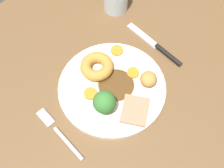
{
  "coord_description": "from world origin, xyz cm",
  "views": [
    {
      "loc": [
        -19.56,
        -22.28,
        61.91
      ],
      "look_at": [
        3.83,
        -1.15,
        6.0
      ],
      "focal_mm": 44.2,
      "sensor_mm": 36.0,
      "label": 1
    }
  ],
  "objects_px": {
    "carrot_coin_side": "(117,50)",
    "fork": "(59,133)",
    "dinner_plate": "(112,87)",
    "carrot_coin_back": "(133,73)",
    "yorkshire_pudding": "(97,66)",
    "carrot_coin_front": "(90,93)",
    "roast_potato_left": "(148,79)",
    "broccoli_floret": "(104,102)",
    "meat_slice_main": "(135,110)",
    "knife": "(159,48)"
  },
  "relations": [
    {
      "from": "meat_slice_main",
      "to": "fork",
      "type": "height_order",
      "value": "meat_slice_main"
    },
    {
      "from": "yorkshire_pudding",
      "to": "roast_potato_left",
      "type": "bearing_deg",
      "value": -64.86
    },
    {
      "from": "carrot_coin_front",
      "to": "fork",
      "type": "xyz_separation_m",
      "value": [
        -0.11,
        -0.01,
        -0.01
      ]
    },
    {
      "from": "roast_potato_left",
      "to": "dinner_plate",
      "type": "bearing_deg",
      "value": 138.56
    },
    {
      "from": "carrot_coin_back",
      "to": "fork",
      "type": "bearing_deg",
      "value": 173.2
    },
    {
      "from": "meat_slice_main",
      "to": "broccoli_floret",
      "type": "bearing_deg",
      "value": 126.86
    },
    {
      "from": "fork",
      "to": "knife",
      "type": "height_order",
      "value": "knife"
    },
    {
      "from": "dinner_plate",
      "to": "fork",
      "type": "distance_m",
      "value": 0.16
    },
    {
      "from": "yorkshire_pudding",
      "to": "carrot_coin_front",
      "type": "bearing_deg",
      "value": -149.23
    },
    {
      "from": "fork",
      "to": "knife",
      "type": "relative_size",
      "value": 0.83
    },
    {
      "from": "yorkshire_pudding",
      "to": "roast_potato_left",
      "type": "height_order",
      "value": "roast_potato_left"
    },
    {
      "from": "carrot_coin_front",
      "to": "broccoli_floret",
      "type": "relative_size",
      "value": 0.53
    },
    {
      "from": "carrot_coin_side",
      "to": "broccoli_floret",
      "type": "relative_size",
      "value": 0.53
    },
    {
      "from": "dinner_plate",
      "to": "meat_slice_main",
      "type": "bearing_deg",
      "value": -99.25
    },
    {
      "from": "carrot_coin_front",
      "to": "yorkshire_pudding",
      "type": "bearing_deg",
      "value": 30.77
    },
    {
      "from": "fork",
      "to": "roast_potato_left",
      "type": "bearing_deg",
      "value": -102.26
    },
    {
      "from": "yorkshire_pudding",
      "to": "carrot_coin_back",
      "type": "height_order",
      "value": "yorkshire_pudding"
    },
    {
      "from": "carrot_coin_back",
      "to": "knife",
      "type": "xyz_separation_m",
      "value": [
        0.11,
        0.0,
        -0.01
      ]
    },
    {
      "from": "yorkshire_pudding",
      "to": "fork",
      "type": "bearing_deg",
      "value": -164.94
    },
    {
      "from": "carrot_coin_back",
      "to": "fork",
      "type": "xyz_separation_m",
      "value": [
        -0.22,
        0.03,
        -0.01
      ]
    },
    {
      "from": "roast_potato_left",
      "to": "broccoli_floret",
      "type": "xyz_separation_m",
      "value": [
        -0.12,
        0.03,
        0.02
      ]
    },
    {
      "from": "roast_potato_left",
      "to": "fork",
      "type": "xyz_separation_m",
      "value": [
        -0.23,
        0.07,
        -0.03
      ]
    },
    {
      "from": "dinner_plate",
      "to": "carrot_coin_front",
      "type": "height_order",
      "value": "carrot_coin_front"
    },
    {
      "from": "carrot_coin_back",
      "to": "carrot_coin_side",
      "type": "distance_m",
      "value": 0.08
    },
    {
      "from": "roast_potato_left",
      "to": "carrot_coin_front",
      "type": "bearing_deg",
      "value": 144.96
    },
    {
      "from": "fork",
      "to": "yorkshire_pudding",
      "type": "bearing_deg",
      "value": -70.15
    },
    {
      "from": "dinner_plate",
      "to": "fork",
      "type": "xyz_separation_m",
      "value": [
        -0.16,
        0.01,
        -0.0
      ]
    },
    {
      "from": "meat_slice_main",
      "to": "fork",
      "type": "xyz_separation_m",
      "value": [
        -0.15,
        0.09,
        -0.01
      ]
    },
    {
      "from": "roast_potato_left",
      "to": "fork",
      "type": "relative_size",
      "value": 0.26
    },
    {
      "from": "carrot_coin_back",
      "to": "yorkshire_pudding",
      "type": "bearing_deg",
      "value": 124.73
    },
    {
      "from": "yorkshire_pudding",
      "to": "carrot_coin_back",
      "type": "distance_m",
      "value": 0.09
    },
    {
      "from": "yorkshire_pudding",
      "to": "meat_slice_main",
      "type": "bearing_deg",
      "value": -99.49
    },
    {
      "from": "knife",
      "to": "yorkshire_pudding",
      "type": "bearing_deg",
      "value": 72.26
    },
    {
      "from": "carrot_coin_side",
      "to": "fork",
      "type": "distance_m",
      "value": 0.25
    },
    {
      "from": "carrot_coin_side",
      "to": "fork",
      "type": "xyz_separation_m",
      "value": [
        -0.24,
        -0.05,
        -0.01
      ]
    },
    {
      "from": "meat_slice_main",
      "to": "roast_potato_left",
      "type": "xyz_separation_m",
      "value": [
        0.08,
        0.02,
        0.01
      ]
    },
    {
      "from": "yorkshire_pudding",
      "to": "carrot_coin_back",
      "type": "relative_size",
      "value": 2.69
    },
    {
      "from": "carrot_coin_side",
      "to": "knife",
      "type": "height_order",
      "value": "carrot_coin_side"
    },
    {
      "from": "meat_slice_main",
      "to": "dinner_plate",
      "type": "bearing_deg",
      "value": 80.75
    },
    {
      "from": "roast_potato_left",
      "to": "knife",
      "type": "relative_size",
      "value": 0.21
    },
    {
      "from": "dinner_plate",
      "to": "carrot_coin_side",
      "type": "bearing_deg",
      "value": 35.06
    },
    {
      "from": "knife",
      "to": "carrot_coin_side",
      "type": "bearing_deg",
      "value": 56.99
    },
    {
      "from": "dinner_plate",
      "to": "roast_potato_left",
      "type": "height_order",
      "value": "roast_potato_left"
    },
    {
      "from": "yorkshire_pudding",
      "to": "carrot_coin_back",
      "type": "bearing_deg",
      "value": -55.27
    },
    {
      "from": "roast_potato_left",
      "to": "carrot_coin_side",
      "type": "xyz_separation_m",
      "value": [
        0.02,
        0.12,
        -0.01
      ]
    },
    {
      "from": "carrot_coin_front",
      "to": "knife",
      "type": "xyz_separation_m",
      "value": [
        0.22,
        -0.03,
        -0.01
      ]
    },
    {
      "from": "dinner_plate",
      "to": "carrot_coin_back",
      "type": "height_order",
      "value": "carrot_coin_back"
    },
    {
      "from": "roast_potato_left",
      "to": "carrot_coin_back",
      "type": "relative_size",
      "value": 1.32
    },
    {
      "from": "yorkshire_pudding",
      "to": "roast_potato_left",
      "type": "relative_size",
      "value": 2.03
    },
    {
      "from": "fork",
      "to": "knife",
      "type": "xyz_separation_m",
      "value": [
        0.33,
        -0.02,
        0.0
      ]
    }
  ]
}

